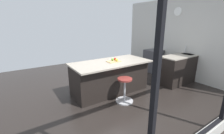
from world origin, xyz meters
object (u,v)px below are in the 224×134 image
(stool_by_window, at_px, (125,91))
(cutting_board, at_px, (114,61))
(oven_range, at_px, (153,61))
(apple_yellow, at_px, (117,60))
(kitchen_island, at_px, (110,77))
(apple_red, at_px, (115,59))
(apple_green, at_px, (113,59))

(stool_by_window, distance_m, cutting_board, 0.88)
(oven_range, relative_size, apple_yellow, 11.16)
(kitchen_island, height_order, apple_yellow, apple_yellow)
(kitchen_island, xyz_separation_m, apple_yellow, (-0.12, 0.15, 0.50))
(apple_red, relative_size, apple_yellow, 0.89)
(kitchen_island, bearing_deg, cutting_board, 136.18)
(kitchen_island, height_order, cutting_board, cutting_board)
(cutting_board, xyz_separation_m, apple_red, (-0.09, -0.06, 0.05))
(stool_by_window, bearing_deg, apple_yellow, -104.49)
(kitchen_island, bearing_deg, apple_red, 175.46)
(apple_green, distance_m, apple_yellow, 0.13)
(stool_by_window, xyz_separation_m, cutting_board, (-0.10, -0.63, 0.61))
(apple_yellow, bearing_deg, stool_by_window, 75.51)
(apple_yellow, bearing_deg, kitchen_island, -51.06)
(oven_range, distance_m, apple_red, 2.49)
(oven_range, bearing_deg, apple_green, 15.58)
(stool_by_window, xyz_separation_m, apple_red, (-0.19, -0.68, 0.65))
(stool_by_window, bearing_deg, kitchen_island, -92.06)
(oven_range, height_order, apple_red, apple_red)
(cutting_board, distance_m, apple_red, 0.11)
(kitchen_island, relative_size, cutting_board, 6.02)
(oven_range, xyz_separation_m, cutting_board, (2.44, 0.72, 0.46))
(kitchen_island, distance_m, apple_yellow, 0.53)
(apple_red, bearing_deg, apple_yellow, 71.61)
(cutting_board, xyz_separation_m, apple_green, (0.01, -0.04, 0.05))
(kitchen_island, bearing_deg, stool_by_window, 87.94)
(apple_red, bearing_deg, stool_by_window, 74.74)
(apple_green, bearing_deg, stool_by_window, 82.40)
(cutting_board, height_order, apple_yellow, apple_yellow)
(apple_red, xyz_separation_m, apple_yellow, (0.04, 0.13, 0.00))
(apple_red, bearing_deg, kitchen_island, -4.54)
(stool_by_window, distance_m, apple_green, 0.94)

